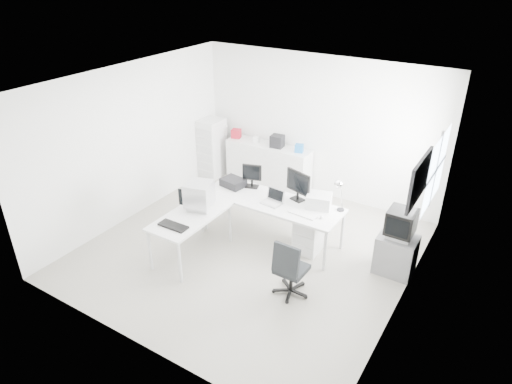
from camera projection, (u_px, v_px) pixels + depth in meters
The scene contains 30 objects.
floor at pixel (250, 249), 7.65m from camera, with size 5.00×5.00×0.01m, color beige.
ceiling at pixel (248, 83), 6.35m from camera, with size 5.00×5.00×0.01m, color white.
back_wall at pixel (318, 128), 8.88m from camera, with size 5.00×0.02×2.80m, color white.
left_wall at pixel (132, 143), 8.17m from camera, with size 0.02×5.00×2.80m, color white.
right_wall at pixel (413, 218), 5.83m from camera, with size 0.02×5.00×2.80m, color white.
window at pixel (436, 170), 6.65m from camera, with size 0.02×1.20×1.10m, color white, non-canonical shape.
wall_picture at pixel (420, 180), 5.69m from camera, with size 0.04×0.90×0.60m, color black, non-canonical shape.
main_desk at pixel (272, 220), 7.78m from camera, with size 2.40×0.80×0.75m, color white, non-canonical shape.
side_desk at pixel (192, 235), 7.35m from camera, with size 0.70×1.40×0.75m, color white, non-canonical shape.
drawer_pedestal at pixel (310, 234), 7.52m from camera, with size 0.40×0.50×0.60m, color white.
inkjet_printer at pixel (233, 183), 8.05m from camera, with size 0.40×0.31×0.14m, color black.
lcd_monitor_small at pixel (252, 176), 7.95m from camera, with size 0.34×0.19×0.42m, color black, non-canonical shape.
lcd_monitor_large at pixel (298, 186), 7.51m from camera, with size 0.50×0.20×0.52m, color black, non-canonical shape.
laptop at pixel (272, 198), 7.46m from camera, with size 0.33×0.34×0.22m, color #B7B7BA, non-canonical shape.
white_keyboard at pixel (303, 214), 7.18m from camera, with size 0.46×0.14×0.02m, color white.
white_mouse at pixel (322, 217), 7.07m from camera, with size 0.06×0.06×0.06m, color white.
laser_printer at pixel (319, 201), 7.37m from camera, with size 0.39×0.33×0.22m, color silver.
desk_lamp at pixel (342, 196), 7.19m from camera, with size 0.18×0.18×0.53m, color silver, non-canonical shape.
crt_monitor at pixel (199, 197), 7.26m from camera, with size 0.38×0.38×0.43m, color #B7B7BA, non-canonical shape.
black_keyboard at pixel (173, 226), 6.87m from camera, with size 0.47×0.19×0.03m, color black.
office_chair at pixel (292, 266), 6.46m from camera, with size 0.54×0.54×0.93m, color #242629, non-canonical shape.
tv_cabinet at pixel (396, 254), 6.99m from camera, with size 0.58×0.47×0.63m, color slate.
crt_tv at pixel (401, 224), 6.74m from camera, with size 0.50×0.48×0.45m, color black, non-canonical shape.
sideboard at pixel (268, 165), 9.58m from camera, with size 1.84×0.46×0.92m, color white.
clutter_box_a at pixel (236, 134), 9.69m from camera, with size 0.19×0.17×0.19m, color maroon.
clutter_box_b at pixel (256, 140), 9.48m from camera, with size 0.12×0.10×0.12m, color white.
clutter_box_c at pixel (277, 141), 9.21m from camera, with size 0.25×0.23×0.25m, color black.
clutter_box_d at pixel (299, 148), 9.00m from camera, with size 0.16×0.14×0.16m, color #1965B1.
clutter_bottle at pixel (226, 130), 9.86m from camera, with size 0.07×0.07×0.22m, color white.
filing_cabinet at pixel (212, 148), 9.96m from camera, with size 0.45×0.54×1.28m, color white.
Camera 1 is at (3.44, -5.32, 4.40)m, focal length 32.00 mm.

